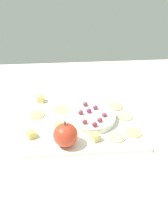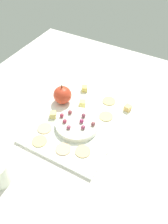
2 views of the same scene
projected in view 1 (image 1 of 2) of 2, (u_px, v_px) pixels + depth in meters
The scene contains 23 objects.
table at pixel (95, 135), 103.97cm from camera, with size 121.64×99.22×3.31cm, color silver.
platter at pixel (85, 123), 105.07cm from camera, with size 36.73×29.87×1.22cm, color white.
serving_dish at pixel (91, 118), 104.81cm from camera, with size 15.51×15.51×2.10cm, color white.
apple_whole at pixel (65, 135), 93.37cm from camera, with size 7.10×7.10×7.10cm, color red.
apple_stem at pixel (65, 123), 91.05cm from camera, with size 0.50×0.50×1.20cm, color brown.
cheese_cube_0 at pixel (31, 134), 97.52cm from camera, with size 2.29×2.29×2.29cm, color #E8D366.
cheese_cube_1 at pixel (96, 137), 96.38cm from camera, with size 2.29×2.29×2.29cm, color #E0CD79.
cheese_cube_2 at pixel (59, 125), 101.22cm from camera, with size 2.29×2.29×2.29cm, color #E1D374.
cheese_cube_3 at pixel (41, 99), 114.09cm from camera, with size 2.29×2.29×2.29cm, color #F4C56C.
cracker_0 at pixel (134, 133), 99.70cm from camera, with size 5.11×5.11×0.40cm, color #E3C47D.
cracker_1 at pixel (62, 109), 110.45cm from camera, with size 5.11×5.11×0.40cm, color #D8C07F.
cracker_2 at pixel (115, 107), 111.79cm from camera, with size 5.11×5.11×0.40cm, color #DAB981.
cracker_3 at pixel (117, 137), 97.82cm from camera, with size 5.11×5.11×0.40cm, color #DABA8C.
cracker_4 at pixel (37, 115), 107.74cm from camera, with size 5.11×5.11×0.40cm, color #DFC17B.
cracker_5 at pixel (125, 116), 106.90cm from camera, with size 5.11×5.11×0.40cm, color #DEB78E.
grape_0 at pixel (81, 112), 104.16cm from camera, with size 1.64×1.47×1.55cm, color #863F51.
grape_1 at pixel (100, 121), 100.54cm from camera, with size 1.64×1.47×1.36cm, color #973046.
grape_2 at pixel (104, 115), 103.21cm from camera, with size 1.64×1.47×1.36cm, color #8C3A52.
grape_3 at pixel (89, 111), 104.94cm from camera, with size 1.64×1.47×1.53cm, color #972C59.
grape_4 at pixel (95, 107), 106.64cm from camera, with size 1.64×1.47×1.43cm, color #8E3753.
grape_5 at pixel (95, 124), 98.74cm from camera, with size 1.64×1.47×1.56cm, color #992D41.
grape_6 at pixel (85, 122), 99.99cm from camera, with size 1.64×1.47×1.43cm, color brown.
grape_7 at pixel (85, 104), 108.32cm from camera, with size 1.64×1.47×1.42cm, color brown.
Camera 1 is at (-9.59, -81.75, 65.67)cm, focal length 52.83 mm.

